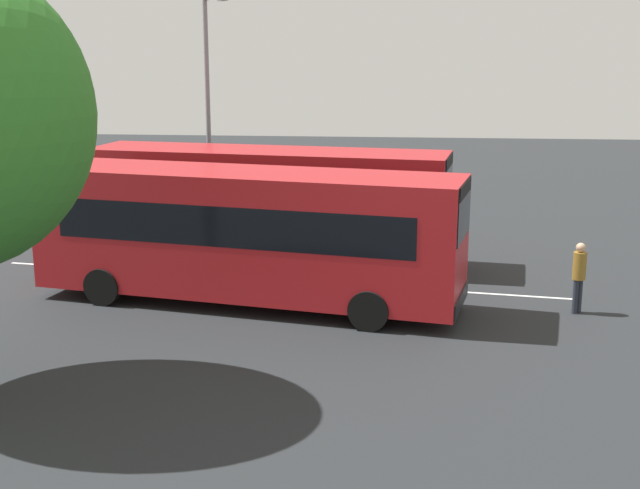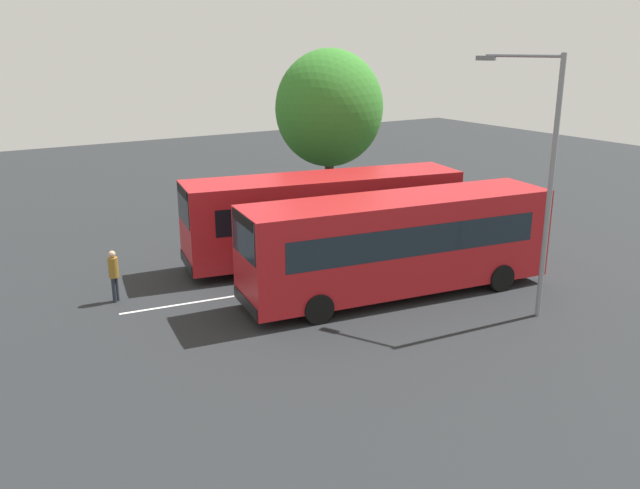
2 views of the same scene
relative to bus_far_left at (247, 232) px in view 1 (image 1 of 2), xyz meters
name	(u,v)px [view 1 (image 1 of 2)]	position (x,y,z in m)	size (l,w,h in m)	color
ground_plane	(272,280)	(0.26, 2.22, -1.84)	(76.06, 76.06, 0.00)	#232628
bus_far_left	(247,232)	(0.00, 0.00, 0.00)	(10.97, 4.45, 3.36)	#AD191E
bus_center_left	(268,201)	(-0.16, 4.37, 0.00)	(10.94, 3.93, 3.36)	#AD191E
pedestrian	(579,272)	(8.09, -0.01, -0.80)	(0.45, 0.45, 1.75)	#232833
street_lamp	(209,100)	(-2.68, 7.94, 2.73)	(1.31, 2.35, 7.93)	gray
lane_stripe_outer_left	(272,280)	(0.26, 2.22, -1.83)	(16.27, 0.12, 0.01)	silver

